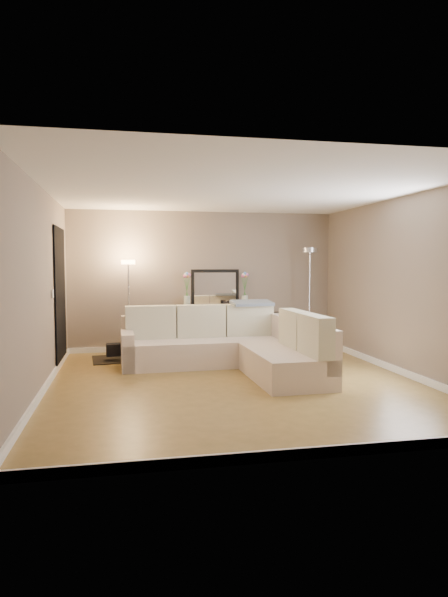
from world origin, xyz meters
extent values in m
cube|color=olive|center=(0.00, 0.00, -0.01)|extent=(5.00, 5.50, 0.01)
cube|color=white|center=(0.00, 0.00, 2.60)|extent=(5.00, 5.50, 0.01)
cube|color=gray|center=(0.00, 2.76, 1.30)|extent=(5.00, 0.02, 2.60)
cube|color=gray|center=(0.00, -2.76, 1.30)|extent=(5.00, 0.02, 2.60)
cube|color=gray|center=(-2.51, 0.00, 1.30)|extent=(0.02, 5.50, 2.60)
cube|color=gray|center=(2.51, 0.00, 1.30)|extent=(0.02, 5.50, 2.60)
cube|color=white|center=(0.00, 2.73, 0.05)|extent=(5.00, 0.03, 0.10)
cube|color=white|center=(0.00, -2.73, 0.05)|extent=(5.00, 0.03, 0.10)
cube|color=white|center=(-2.48, 0.00, 0.05)|extent=(0.03, 5.50, 0.10)
cube|color=white|center=(2.48, 0.00, 0.05)|extent=(0.03, 5.50, 0.10)
cube|color=black|center=(-2.48, 1.70, 1.10)|extent=(0.02, 1.20, 2.20)
cube|color=white|center=(-2.48, 0.85, 1.20)|extent=(0.02, 0.08, 0.12)
cube|color=beige|center=(-0.19, 1.29, 0.21)|extent=(2.70, 0.99, 0.41)
cube|color=beige|center=(-0.20, 1.65, 0.49)|extent=(2.68, 0.27, 0.58)
cube|color=beige|center=(-1.44, 1.26, 0.29)|extent=(0.21, 0.93, 0.58)
cube|color=beige|center=(0.72, 0.02, 0.21)|extent=(0.97, 1.67, 0.41)
cube|color=beige|center=(1.07, 0.50, 0.49)|extent=(0.27, 2.58, 0.58)
cube|color=beige|center=(-1.07, 1.52, 0.68)|extent=(0.81, 0.25, 0.54)
cube|color=beige|center=(-0.24, 1.54, 0.68)|extent=(0.81, 0.25, 0.54)
cube|color=beige|center=(0.58, 1.56, 0.68)|extent=(0.81, 0.25, 0.54)
cube|color=beige|center=(0.96, 0.34, 0.68)|extent=(0.24, 0.75, 0.54)
cube|color=beige|center=(0.98, -0.43, 0.68)|extent=(0.24, 0.75, 0.54)
cube|color=slate|center=(0.64, 1.58, 0.96)|extent=(0.71, 0.44, 0.09)
cube|color=black|center=(0.20, 2.56, 0.77)|extent=(1.30, 0.42, 0.04)
cube|color=black|center=(-0.40, 2.46, 0.38)|extent=(0.05, 0.05, 0.75)
cube|color=black|center=(-0.38, 2.74, 0.38)|extent=(0.05, 0.05, 0.75)
cube|color=black|center=(0.79, 2.39, 0.38)|extent=(0.05, 0.05, 0.75)
cube|color=black|center=(0.80, 2.67, 0.38)|extent=(0.05, 0.05, 0.75)
cube|color=black|center=(0.20, 2.56, 0.18)|extent=(1.22, 0.38, 0.03)
cube|color=#BF3333|center=(-0.32, 2.59, 0.29)|extent=(0.04, 0.16, 0.19)
cube|color=#3359A5|center=(-0.28, 2.59, 0.30)|extent=(0.04, 0.16, 0.21)
cube|color=gold|center=(-0.24, 2.59, 0.31)|extent=(0.05, 0.16, 0.23)
cube|color=#3F7F4C|center=(-0.19, 2.59, 0.29)|extent=(0.06, 0.16, 0.19)
cube|color=#994C99|center=(-0.14, 2.58, 0.30)|extent=(0.04, 0.16, 0.21)
cube|color=orange|center=(-0.10, 2.58, 0.31)|extent=(0.04, 0.16, 0.23)
cube|color=#262626|center=(-0.05, 2.58, 0.29)|extent=(0.05, 0.16, 0.19)
cube|color=#4C99B2|center=(0.00, 2.58, 0.30)|extent=(0.06, 0.16, 0.21)
cube|color=#B2A58C|center=(0.05, 2.57, 0.31)|extent=(0.04, 0.16, 0.23)
cube|color=brown|center=(0.09, 2.57, 0.29)|extent=(0.04, 0.16, 0.19)
cube|color=navy|center=(0.13, 2.57, 0.30)|extent=(0.05, 0.16, 0.21)
cube|color=gold|center=(0.19, 2.57, 0.31)|extent=(0.06, 0.16, 0.23)
cube|color=black|center=(0.21, 2.73, 1.16)|extent=(0.91, 0.09, 0.71)
cube|color=white|center=(0.21, 2.71, 1.16)|extent=(0.79, 0.05, 0.59)
cube|color=orange|center=(0.08, 2.54, 0.82)|extent=(0.18, 0.13, 0.04)
cube|color=black|center=(0.38, 2.51, 0.86)|extent=(0.10, 0.03, 0.13)
cube|color=black|center=(0.50, 2.50, 0.85)|extent=(0.08, 0.02, 0.11)
cylinder|color=silver|center=(-0.34, 2.60, 0.91)|extent=(0.13, 0.13, 0.24)
cylinder|color=#38722D|center=(-0.36, 2.60, 1.19)|extent=(0.10, 0.01, 0.41)
sphere|color=#E5598C|center=(-0.38, 2.60, 1.40)|extent=(0.07, 0.07, 0.07)
cylinder|color=#38722D|center=(-0.35, 2.60, 1.20)|extent=(0.06, 0.01, 0.43)
sphere|color=white|center=(-0.36, 2.60, 1.42)|extent=(0.07, 0.07, 0.07)
cylinder|color=#38722D|center=(-0.34, 2.60, 1.21)|extent=(0.01, 0.01, 0.46)
sphere|color=#598CE5|center=(-0.34, 2.60, 1.44)|extent=(0.07, 0.07, 0.07)
cylinder|color=#38722D|center=(-0.33, 2.60, 1.19)|extent=(0.05, 0.01, 0.41)
sphere|color=#E58C4C|center=(-0.32, 2.59, 1.40)|extent=(0.07, 0.07, 0.07)
cylinder|color=#38722D|center=(-0.32, 2.59, 1.20)|extent=(0.10, 0.01, 0.43)
sphere|color=#D866B2|center=(-0.30, 2.59, 1.42)|extent=(0.07, 0.07, 0.07)
cylinder|color=silver|center=(0.75, 2.53, 0.91)|extent=(0.13, 0.13, 0.24)
cylinder|color=#38722D|center=(0.73, 2.53, 1.19)|extent=(0.10, 0.01, 0.41)
sphere|color=#E5598C|center=(0.71, 2.54, 1.40)|extent=(0.07, 0.07, 0.07)
cylinder|color=#38722D|center=(0.74, 2.53, 1.20)|extent=(0.06, 0.01, 0.43)
sphere|color=white|center=(0.73, 2.54, 1.42)|extent=(0.07, 0.07, 0.07)
cylinder|color=#38722D|center=(0.75, 2.53, 1.21)|extent=(0.01, 0.01, 0.46)
sphere|color=#598CE5|center=(0.75, 2.53, 1.44)|extent=(0.07, 0.07, 0.07)
cylinder|color=#38722D|center=(0.76, 2.53, 1.19)|extent=(0.05, 0.01, 0.41)
sphere|color=#E58C4C|center=(0.77, 2.53, 1.40)|extent=(0.07, 0.07, 0.07)
cylinder|color=#38722D|center=(0.76, 2.53, 1.20)|extent=(0.10, 0.01, 0.43)
sphere|color=#D866B2|center=(0.78, 2.53, 1.42)|extent=(0.07, 0.07, 0.07)
cylinder|color=silver|center=(-1.41, 2.34, 0.01)|extent=(0.24, 0.24, 0.03)
cylinder|color=silver|center=(-1.41, 2.34, 0.82)|extent=(0.03, 0.03, 1.61)
cylinder|color=#FFBF72|center=(-1.41, 2.34, 1.65)|extent=(0.26, 0.26, 0.07)
cylinder|color=silver|center=(1.90, 2.20, 0.02)|extent=(0.30, 0.30, 0.03)
cylinder|color=silver|center=(1.90, 2.20, 0.93)|extent=(0.03, 0.03, 1.83)
cylinder|color=silver|center=(1.90, 2.20, 1.88)|extent=(0.32, 0.32, 0.08)
cube|color=black|center=(-1.47, 2.01, 0.01)|extent=(1.17, 0.92, 0.01)
cube|color=black|center=(-1.63, 1.90, 0.19)|extent=(0.33, 0.25, 0.20)
camera|label=1|loc=(-1.47, -6.57, 1.63)|focal=30.00mm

